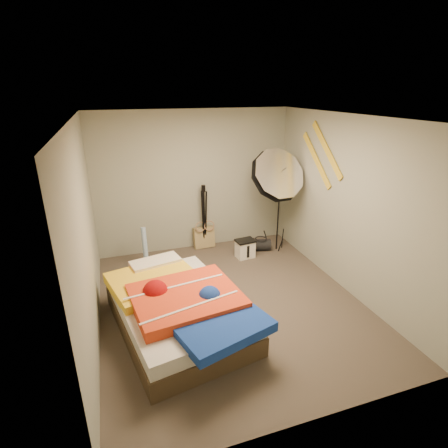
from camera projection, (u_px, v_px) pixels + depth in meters
name	position (u px, v px, depth m)	size (l,w,h in m)	color
floor	(231.00, 302.00, 4.91)	(4.00, 4.00, 0.00)	#50473D
ceiling	(232.00, 117.00, 4.01)	(4.00, 4.00, 0.00)	silver
wall_back	(194.00, 182.00, 6.23)	(3.50, 3.50, 0.00)	gray
wall_front	(318.00, 305.00, 2.69)	(3.50, 3.50, 0.00)	gray
wall_left	(86.00, 236.00, 3.95)	(4.00, 4.00, 0.00)	gray
wall_right	(347.00, 206.00, 4.97)	(4.00, 4.00, 0.00)	gray
tote_bag	(204.00, 237.00, 6.56)	(0.39, 0.12, 0.39)	tan
wrapping_roll	(145.00, 248.00, 5.75)	(0.08, 0.08, 0.70)	#467FBA
camera_case	(245.00, 249.00, 6.17)	(0.31, 0.22, 0.31)	white
duffel_bag	(261.00, 245.00, 6.46)	(0.22, 0.22, 0.35)	black
wall_stripe_upper	(327.00, 150.00, 5.24)	(0.02, 1.10, 0.10)	gold
wall_stripe_lower	(316.00, 160.00, 5.54)	(0.02, 1.10, 0.10)	gold
bed	(179.00, 308.00, 4.30)	(1.75, 2.27, 0.57)	#453523
photo_umbrella	(276.00, 176.00, 5.87)	(1.14, 0.82, 1.99)	black
camera_tripod	(204.00, 213.00, 6.35)	(0.08, 0.08, 1.21)	black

